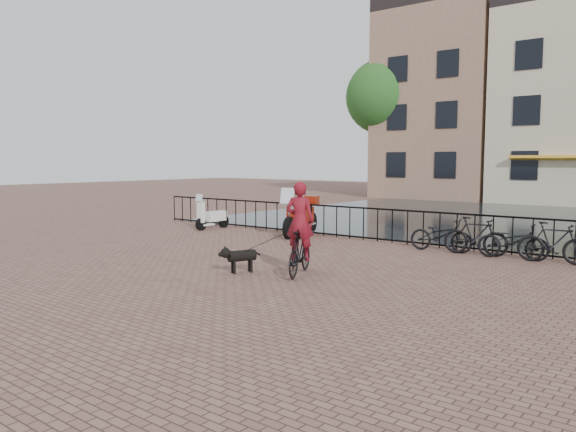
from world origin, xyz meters
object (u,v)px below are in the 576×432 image
Objects in this scene: cyclist at (300,234)px; scooter at (212,211)px; motorcycle at (301,211)px; dog at (242,259)px.

scooter is (-7.45, 4.52, -0.24)m from cyclist.
cyclist is 6.35m from motorcycle.
cyclist is 1.66× the size of scooter.
motorcycle is at bearing 139.85° from dog.
cyclist reaches higher than scooter.
dog is at bearing -77.58° from motorcycle.
dog is at bearing 5.17° from cyclist.
motorcycle reaches higher than dog.
dog is 0.39× the size of motorcycle.
scooter reaches higher than dog.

